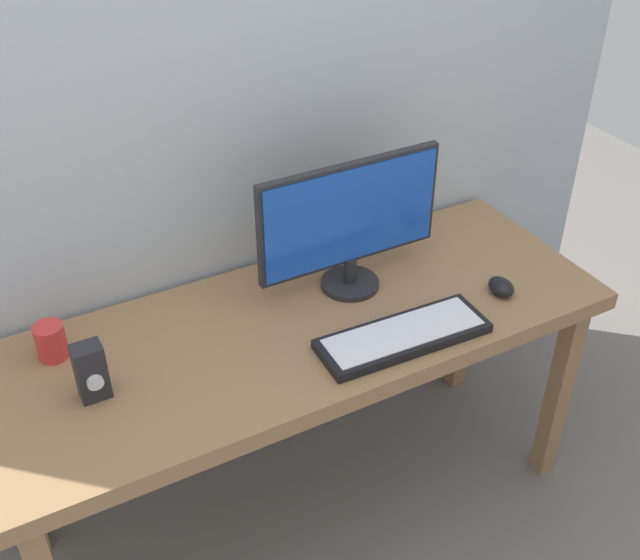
% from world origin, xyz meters
% --- Properties ---
extents(ground_plane, '(6.00, 6.00, 0.00)m').
position_xyz_m(ground_plane, '(0.00, 0.00, 0.00)').
color(ground_plane, slate).
extents(wall_back, '(2.64, 0.04, 3.00)m').
position_xyz_m(wall_back, '(0.00, 0.36, 1.50)').
color(wall_back, '#B2BCC6').
rests_on(wall_back, ground_plane).
extents(desk, '(1.71, 0.63, 0.75)m').
position_xyz_m(desk, '(0.00, 0.00, 0.67)').
color(desk, '#936D47').
rests_on(desk, ground_plane).
extents(monitor, '(0.55, 0.17, 0.38)m').
position_xyz_m(monitor, '(0.20, 0.09, 0.96)').
color(monitor, '#232328').
rests_on(monitor, desk).
extents(keyboard_primary, '(0.47, 0.17, 0.03)m').
position_xyz_m(keyboard_primary, '(0.20, -0.19, 0.77)').
color(keyboard_primary, black).
rests_on(keyboard_primary, desk).
extents(mouse, '(0.07, 0.09, 0.04)m').
position_xyz_m(mouse, '(0.56, -0.15, 0.77)').
color(mouse, black).
rests_on(mouse, desk).
extents(audio_controller, '(0.07, 0.07, 0.15)m').
position_xyz_m(audio_controller, '(-0.56, -0.02, 0.83)').
color(audio_controller, '#232328').
rests_on(audio_controller, desk).
extents(coffee_mug, '(0.08, 0.08, 0.10)m').
position_xyz_m(coffee_mug, '(-0.61, 0.18, 0.80)').
color(coffee_mug, red).
rests_on(coffee_mug, desk).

